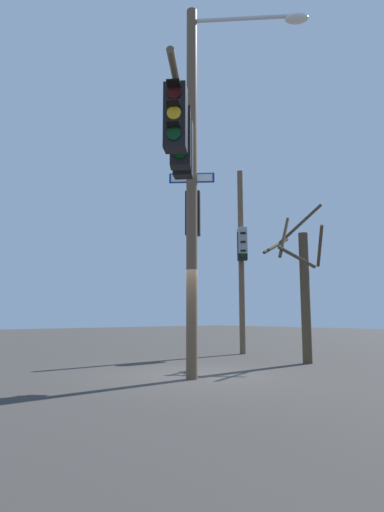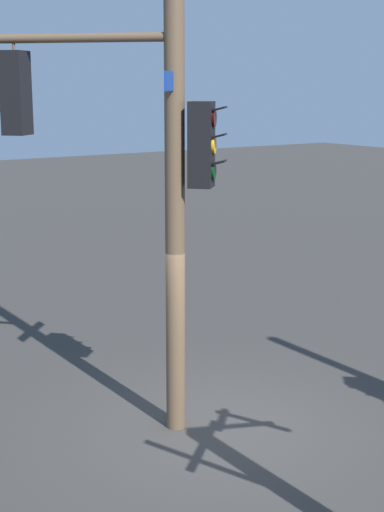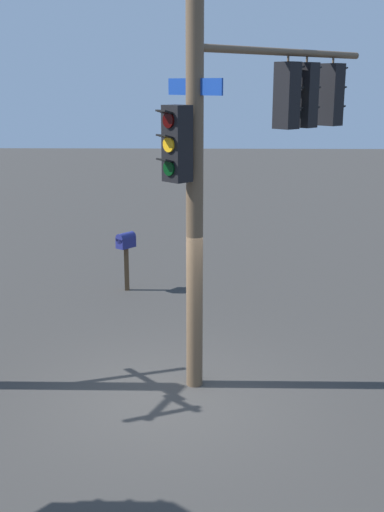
# 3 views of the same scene
# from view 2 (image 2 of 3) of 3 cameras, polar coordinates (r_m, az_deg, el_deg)

# --- Properties ---
(ground_plane) EXTENTS (80.00, 80.00, 0.00)m
(ground_plane) POSITION_cam_2_polar(r_m,az_deg,el_deg) (11.04, 1.94, -12.60)
(ground_plane) COLOR #33322F
(main_signal_pole_assembly) EXTENTS (3.55, 5.22, 9.21)m
(main_signal_pole_assembly) POSITION_cam_2_polar(r_m,az_deg,el_deg) (10.16, -6.44, 13.09)
(main_signal_pole_assembly) COLOR brown
(main_signal_pole_assembly) RESTS_ON ground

